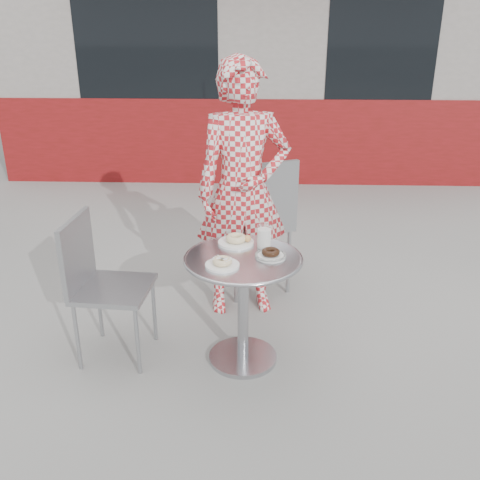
{
  "coord_description": "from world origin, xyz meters",
  "views": [
    {
      "loc": [
        0.08,
        -2.65,
        1.86
      ],
      "look_at": [
        -0.02,
        0.06,
        0.73
      ],
      "focal_mm": 40.0,
      "sensor_mm": 36.0,
      "label": 1
    }
  ],
  "objects_px": {
    "chair_left": "(114,315)",
    "plate_far": "(237,240)",
    "bistro_table": "(243,284)",
    "plate_near": "(222,263)",
    "milk_cup": "(264,237)",
    "chair_far": "(253,248)",
    "plate_checker": "(271,254)",
    "seated_person": "(243,191)"
  },
  "relations": [
    {
      "from": "seated_person",
      "to": "plate_far",
      "type": "distance_m",
      "value": 0.48
    },
    {
      "from": "seated_person",
      "to": "milk_cup",
      "type": "distance_m",
      "value": 0.53
    },
    {
      "from": "bistro_table",
      "to": "milk_cup",
      "type": "xyz_separation_m",
      "value": [
        0.11,
        0.14,
        0.22
      ]
    },
    {
      "from": "plate_far",
      "to": "milk_cup",
      "type": "relative_size",
      "value": 1.56
    },
    {
      "from": "chair_left",
      "to": "bistro_table",
      "type": "bearing_deg",
      "value": -87.98
    },
    {
      "from": "plate_far",
      "to": "milk_cup",
      "type": "height_order",
      "value": "milk_cup"
    },
    {
      "from": "plate_far",
      "to": "plate_near",
      "type": "bearing_deg",
      "value": -101.55
    },
    {
      "from": "seated_person",
      "to": "plate_near",
      "type": "relative_size",
      "value": 9.25
    },
    {
      "from": "seated_person",
      "to": "plate_checker",
      "type": "distance_m",
      "value": 0.67
    },
    {
      "from": "chair_far",
      "to": "plate_checker",
      "type": "xyz_separation_m",
      "value": [
        0.11,
        -0.92,
        0.37
      ]
    },
    {
      "from": "bistro_table",
      "to": "plate_near",
      "type": "bearing_deg",
      "value": -131.92
    },
    {
      "from": "chair_left",
      "to": "seated_person",
      "type": "height_order",
      "value": "seated_person"
    },
    {
      "from": "plate_checker",
      "to": "chair_far",
      "type": "bearing_deg",
      "value": 96.77
    },
    {
      "from": "milk_cup",
      "to": "chair_far",
      "type": "bearing_deg",
      "value": 95.34
    },
    {
      "from": "chair_left",
      "to": "plate_near",
      "type": "relative_size",
      "value": 4.74
    },
    {
      "from": "bistro_table",
      "to": "chair_far",
      "type": "bearing_deg",
      "value": 87.62
    },
    {
      "from": "plate_checker",
      "to": "bistro_table",
      "type": "bearing_deg",
      "value": -176.03
    },
    {
      "from": "chair_far",
      "to": "seated_person",
      "type": "bearing_deg",
      "value": 55.05
    },
    {
      "from": "plate_near",
      "to": "plate_checker",
      "type": "relative_size",
      "value": 1.05
    },
    {
      "from": "chair_far",
      "to": "chair_left",
      "type": "bearing_deg",
      "value": 25.23
    },
    {
      "from": "chair_left",
      "to": "plate_far",
      "type": "height_order",
      "value": "chair_left"
    },
    {
      "from": "chair_left",
      "to": "seated_person",
      "type": "xyz_separation_m",
      "value": [
        0.73,
        0.6,
        0.57
      ]
    },
    {
      "from": "plate_near",
      "to": "bistro_table",
      "type": "bearing_deg",
      "value": 48.08
    },
    {
      "from": "plate_far",
      "to": "plate_near",
      "type": "height_order",
      "value": "plate_far"
    },
    {
      "from": "plate_near",
      "to": "milk_cup",
      "type": "relative_size",
      "value": 1.36
    },
    {
      "from": "chair_left",
      "to": "plate_checker",
      "type": "height_order",
      "value": "chair_left"
    },
    {
      "from": "chair_far",
      "to": "milk_cup",
      "type": "distance_m",
      "value": 0.9
    },
    {
      "from": "plate_near",
      "to": "milk_cup",
      "type": "height_order",
      "value": "milk_cup"
    },
    {
      "from": "chair_left",
      "to": "plate_checker",
      "type": "xyz_separation_m",
      "value": [
        0.9,
        -0.02,
        0.41
      ]
    },
    {
      "from": "plate_far",
      "to": "plate_near",
      "type": "xyz_separation_m",
      "value": [
        -0.06,
        -0.3,
        -0.0
      ]
    },
    {
      "from": "plate_far",
      "to": "plate_near",
      "type": "relative_size",
      "value": 1.14
    },
    {
      "from": "bistro_table",
      "to": "plate_far",
      "type": "relative_size",
      "value": 3.21
    },
    {
      "from": "plate_checker",
      "to": "milk_cup",
      "type": "bearing_deg",
      "value": 105.39
    },
    {
      "from": "plate_checker",
      "to": "milk_cup",
      "type": "xyz_separation_m",
      "value": [
        -0.04,
        0.13,
        0.05
      ]
    },
    {
      "from": "chair_left",
      "to": "milk_cup",
      "type": "distance_m",
      "value": 0.98
    },
    {
      "from": "plate_near",
      "to": "chair_far",
      "type": "bearing_deg",
      "value": 82.18
    },
    {
      "from": "plate_far",
      "to": "milk_cup",
      "type": "xyz_separation_m",
      "value": [
        0.16,
        -0.05,
        0.04
      ]
    },
    {
      "from": "plate_far",
      "to": "plate_near",
      "type": "distance_m",
      "value": 0.31
    },
    {
      "from": "bistro_table",
      "to": "seated_person",
      "type": "bearing_deg",
      "value": 91.9
    },
    {
      "from": "chair_far",
      "to": "milk_cup",
      "type": "bearing_deg",
      "value": 71.76
    },
    {
      "from": "chair_far",
      "to": "chair_left",
      "type": "height_order",
      "value": "chair_far"
    },
    {
      "from": "bistro_table",
      "to": "plate_near",
      "type": "xyz_separation_m",
      "value": [
        -0.11,
        -0.12,
        0.18
      ]
    }
  ]
}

